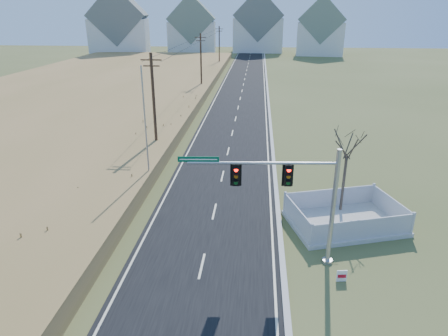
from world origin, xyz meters
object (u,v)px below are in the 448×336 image
(bare_tree, at_px, (348,143))
(flagpole, at_px, (147,141))
(fence_enclosure, at_px, (344,221))
(open_sign, at_px, (342,276))
(traffic_signal_mast, at_px, (297,194))

(bare_tree, bearing_deg, flagpole, 167.28)
(fence_enclosure, xyz_separation_m, open_sign, (-1.20, -5.66, 0.04))
(fence_enclosure, bearing_deg, open_sign, -119.00)
(flagpole, height_order, bare_tree, flagpole)
(traffic_signal_mast, distance_m, fence_enclosure, 6.55)
(fence_enclosure, relative_size, open_sign, 12.04)
(open_sign, height_order, bare_tree, bare_tree)
(fence_enclosure, height_order, bare_tree, bare_tree)
(traffic_signal_mast, height_order, bare_tree, traffic_signal_mast)
(traffic_signal_mast, xyz_separation_m, flagpole, (-9.94, 8.81, -0.39))
(flagpole, bearing_deg, fence_enclosure, -18.98)
(fence_enclosure, bearing_deg, bare_tree, 70.96)
(open_sign, bearing_deg, flagpole, 132.31)
(open_sign, relative_size, flagpole, 0.07)
(traffic_signal_mast, relative_size, flagpole, 0.88)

